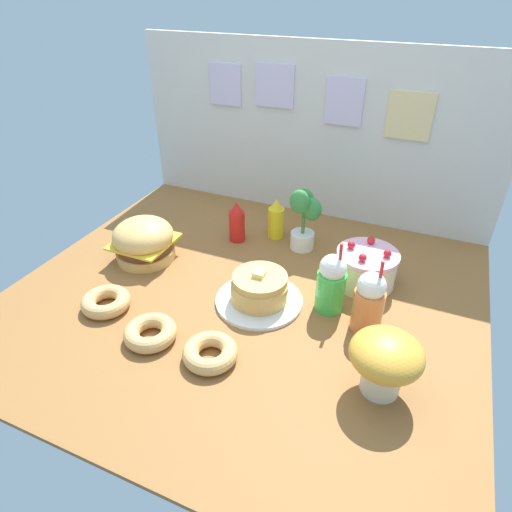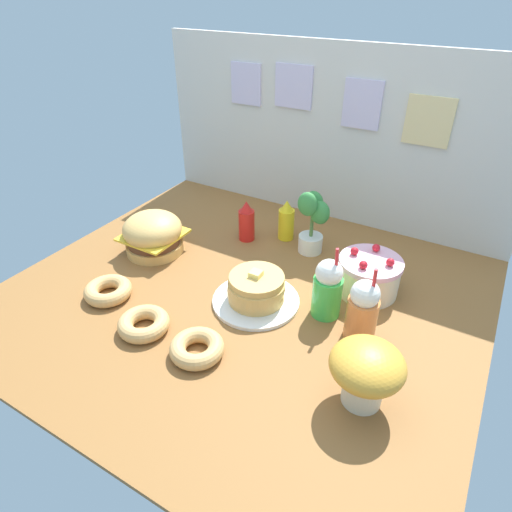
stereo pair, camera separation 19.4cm
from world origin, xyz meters
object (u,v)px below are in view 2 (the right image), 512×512
(layer_cake, at_px, (369,275))
(mustard_bottle, at_px, (286,221))
(pancake_stack, at_px, (256,291))
(mushroom_stool, at_px, (366,370))
(ketchup_bottle, at_px, (247,222))
(donut_vanilla, at_px, (197,348))
(orange_float_cup, at_px, (362,311))
(donut_pink_glaze, at_px, (108,290))
(donut_chocolate, at_px, (144,323))
(potted_plant, at_px, (312,220))
(burger, at_px, (153,234))
(cream_soda_cup, at_px, (328,288))

(layer_cake, relative_size, mustard_bottle, 1.25)
(pancake_stack, xyz_separation_m, mushroom_stool, (0.57, -0.27, 0.08))
(pancake_stack, bearing_deg, ketchup_bottle, 125.56)
(donut_vanilla, distance_m, mushroom_stool, 0.63)
(ketchup_bottle, xyz_separation_m, mustard_bottle, (0.18, 0.12, 0.00))
(mushroom_stool, bearing_deg, orange_float_cup, 110.77)
(pancake_stack, bearing_deg, donut_pink_glaze, -153.51)
(layer_cake, distance_m, mushroom_stool, 0.63)
(ketchup_bottle, height_order, donut_chocolate, ketchup_bottle)
(orange_float_cup, xyz_separation_m, potted_plant, (-0.43, 0.49, 0.05))
(mustard_bottle, relative_size, donut_vanilla, 1.08)
(orange_float_cup, relative_size, mushroom_stool, 1.36)
(orange_float_cup, xyz_separation_m, donut_vanilla, (-0.50, -0.41, -0.10))
(donut_vanilla, bearing_deg, burger, 142.58)
(burger, bearing_deg, mushroom_stool, -16.79)
(orange_float_cup, bearing_deg, cream_soda_cup, 159.18)
(cream_soda_cup, relative_size, orange_float_cup, 1.00)
(mushroom_stool, bearing_deg, donut_chocolate, -172.94)
(burger, height_order, ketchup_bottle, ketchup_bottle)
(pancake_stack, height_order, donut_pink_glaze, pancake_stack)
(layer_cake, relative_size, donut_chocolate, 1.34)
(burger, distance_m, donut_vanilla, 0.80)
(layer_cake, relative_size, ketchup_bottle, 1.25)
(donut_pink_glaze, bearing_deg, mustard_bottle, 62.37)
(ketchup_bottle, distance_m, orange_float_cup, 0.89)
(ketchup_bottle, height_order, cream_soda_cup, cream_soda_cup)
(ketchup_bottle, relative_size, donut_pink_glaze, 1.08)
(pancake_stack, xyz_separation_m, orange_float_cup, (0.46, 0.02, 0.07))
(mustard_bottle, height_order, donut_vanilla, mustard_bottle)
(layer_cake, xyz_separation_m, cream_soda_cup, (-0.10, -0.24, 0.05))
(ketchup_bottle, distance_m, potted_plant, 0.37)
(burger, distance_m, donut_chocolate, 0.61)
(donut_pink_glaze, relative_size, potted_plant, 0.61)
(orange_float_cup, bearing_deg, mustard_bottle, 137.97)
(donut_pink_glaze, distance_m, potted_plant, 1.03)
(cream_soda_cup, distance_m, potted_plant, 0.50)
(donut_chocolate, bearing_deg, layer_cake, 45.34)
(mushroom_stool, bearing_deg, donut_pink_glaze, -178.82)
(donut_pink_glaze, bearing_deg, burger, 100.90)
(mustard_bottle, distance_m, potted_plant, 0.20)
(donut_pink_glaze, bearing_deg, layer_cake, 32.22)
(orange_float_cup, bearing_deg, donut_pink_glaze, -163.20)
(donut_pink_glaze, xyz_separation_m, donut_vanilla, (0.56, -0.09, 0.00))
(mustard_bottle, height_order, donut_pink_glaze, mustard_bottle)
(ketchup_bottle, relative_size, donut_vanilla, 1.08)
(donut_pink_glaze, height_order, donut_chocolate, same)
(cream_soda_cup, height_order, mushroom_stool, cream_soda_cup)
(cream_soda_cup, bearing_deg, pancake_stack, -163.33)
(ketchup_bottle, bearing_deg, donut_vanilla, -71.09)
(ketchup_bottle, bearing_deg, layer_cake, -9.78)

